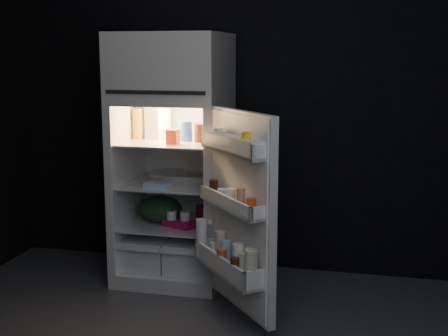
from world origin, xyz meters
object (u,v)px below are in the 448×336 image
(fridge_door, at_px, (237,215))
(egg_carton, at_px, (184,181))
(milk_jug, at_px, (158,123))
(yogurt_tray, at_px, (180,223))
(refrigerator, at_px, (174,150))

(fridge_door, relative_size, egg_carton, 4.03)
(milk_jug, distance_m, yogurt_tray, 0.75)
(refrigerator, relative_size, milk_jug, 7.42)
(egg_carton, bearing_deg, fridge_door, -50.98)
(fridge_door, distance_m, yogurt_tray, 0.79)
(yogurt_tray, bearing_deg, egg_carton, 36.92)
(milk_jug, bearing_deg, fridge_door, -21.87)
(refrigerator, relative_size, fridge_door, 1.46)
(fridge_door, relative_size, yogurt_tray, 5.26)
(refrigerator, bearing_deg, egg_carton, -48.42)
(milk_jug, height_order, yogurt_tray, milk_jug)
(egg_carton, relative_size, yogurt_tray, 1.31)
(refrigerator, height_order, fridge_door, refrigerator)
(egg_carton, height_order, yogurt_tray, egg_carton)
(refrigerator, distance_m, egg_carton, 0.26)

